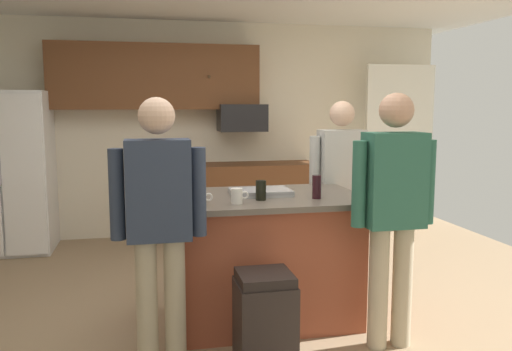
% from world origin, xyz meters
% --- Properties ---
extents(floor, '(7.04, 7.04, 0.00)m').
position_xyz_m(floor, '(0.00, 0.00, 0.00)').
color(floor, '#937A5B').
rests_on(floor, ground).
extents(back_wall, '(6.40, 0.10, 2.60)m').
position_xyz_m(back_wall, '(0.00, 2.80, 1.30)').
color(back_wall, beige).
rests_on(back_wall, ground).
extents(french_door_window_panel, '(0.90, 0.06, 2.00)m').
position_xyz_m(french_door_window_panel, '(2.60, 2.40, 1.10)').
color(french_door_window_panel, white).
rests_on(french_door_window_panel, ground).
extents(cabinet_run_upper, '(2.40, 0.38, 0.75)m').
position_xyz_m(cabinet_run_upper, '(-0.40, 2.60, 1.93)').
color(cabinet_run_upper, brown).
extents(cabinet_run_lower, '(1.80, 0.63, 0.90)m').
position_xyz_m(cabinet_run_lower, '(0.60, 2.48, 0.45)').
color(cabinet_run_lower, brown).
rests_on(cabinet_run_lower, ground).
extents(refrigerator, '(0.87, 0.76, 1.75)m').
position_xyz_m(refrigerator, '(-2.00, 2.38, 0.88)').
color(refrigerator, white).
rests_on(refrigerator, ground).
extents(microwave_over_range, '(0.56, 0.40, 0.32)m').
position_xyz_m(microwave_over_range, '(0.60, 2.50, 1.45)').
color(microwave_over_range, black).
extents(kitchen_island, '(1.43, 0.97, 0.94)m').
position_xyz_m(kitchen_island, '(0.30, -0.02, 0.48)').
color(kitchen_island, '#9E4C33').
rests_on(kitchen_island, ground).
extents(person_guest_by_door, '(0.57, 0.22, 1.63)m').
position_xyz_m(person_guest_by_door, '(1.10, 0.53, 0.94)').
color(person_guest_by_door, '#4C5166').
rests_on(person_guest_by_door, ground).
extents(person_guest_left, '(0.57, 0.22, 1.68)m').
position_xyz_m(person_guest_left, '(1.01, -0.64, 0.97)').
color(person_guest_left, tan).
rests_on(person_guest_left, ground).
extents(person_guest_right, '(0.57, 0.22, 1.65)m').
position_xyz_m(person_guest_right, '(-0.48, -0.59, 0.95)').
color(person_guest_right, tan).
rests_on(person_guest_right, ground).
extents(mug_ceramic_white, '(0.12, 0.08, 0.10)m').
position_xyz_m(mug_ceramic_white, '(0.05, -0.29, 0.99)').
color(mug_ceramic_white, white).
rests_on(mug_ceramic_white, kitchen_island).
extents(tumbler_amber, '(0.07, 0.07, 0.14)m').
position_xyz_m(tumbler_amber, '(0.23, -0.19, 1.01)').
color(tumbler_amber, black).
rests_on(tumbler_amber, kitchen_island).
extents(glass_short_whisky, '(0.06, 0.06, 0.17)m').
position_xyz_m(glass_short_whisky, '(0.63, -0.22, 1.02)').
color(glass_short_whisky, black).
rests_on(glass_short_whisky, kitchen_island).
extents(mug_blue_stoneware, '(0.12, 0.08, 0.10)m').
position_xyz_m(mug_blue_stoneware, '(-0.20, -0.32, 0.99)').
color(mug_blue_stoneware, white).
rests_on(mug_blue_stoneware, kitchen_island).
extents(serving_tray, '(0.44, 0.30, 0.04)m').
position_xyz_m(serving_tray, '(0.27, 0.01, 0.96)').
color(serving_tray, '#B7B7BC').
rests_on(serving_tray, kitchen_island).
extents(trash_bin, '(0.34, 0.34, 0.61)m').
position_xyz_m(trash_bin, '(0.12, -0.78, 0.30)').
color(trash_bin, black).
rests_on(trash_bin, ground).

